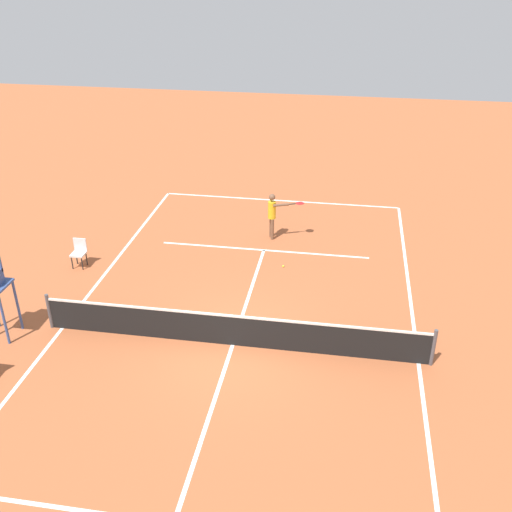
% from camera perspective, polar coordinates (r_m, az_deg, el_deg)
% --- Properties ---
extents(ground_plane, '(60.00, 60.00, 0.00)m').
position_cam_1_polar(ground_plane, '(16.01, -2.27, -8.60)').
color(ground_plane, '#AD5933').
extents(court_lines, '(9.86, 20.50, 0.01)m').
position_cam_1_polar(court_lines, '(16.01, -2.27, -8.59)').
color(court_lines, white).
rests_on(court_lines, ground).
extents(tennis_net, '(10.46, 0.10, 1.07)m').
position_cam_1_polar(tennis_net, '(15.72, -2.31, -7.15)').
color(tennis_net, '#4C4C51').
rests_on(tennis_net, ground).
extents(player_serving, '(1.32, 0.60, 1.73)m').
position_cam_1_polar(player_serving, '(21.15, 1.69, 4.27)').
color(player_serving, brown).
rests_on(player_serving, ground).
extents(tennis_ball, '(0.07, 0.07, 0.07)m').
position_cam_1_polar(tennis_ball, '(19.63, 2.66, -0.99)').
color(tennis_ball, '#CCE033').
rests_on(tennis_ball, ground).
extents(courtside_chair_mid, '(0.44, 0.46, 0.95)m').
position_cam_1_polar(courtside_chair_mid, '(20.33, -16.77, 0.43)').
color(courtside_chair_mid, '#262626').
rests_on(courtside_chair_mid, ground).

